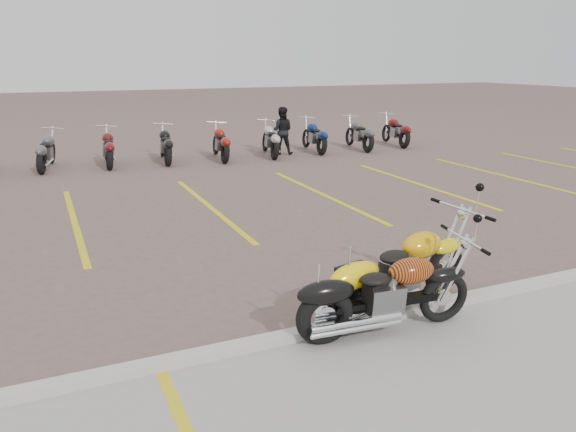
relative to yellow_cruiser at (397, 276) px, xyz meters
name	(u,v)px	position (x,y,z in m)	size (l,w,h in m)	color
ground	(287,270)	(-0.64, 1.85, -0.49)	(100.00, 100.00, 0.00)	brown
curb	(357,322)	(-0.64, -0.15, -0.43)	(60.00, 0.18, 0.12)	#ADAAA3
parking_stripes	(210,207)	(-0.64, 5.85, -0.49)	(38.00, 5.50, 0.01)	gold
yellow_cruiser	(397,276)	(0.00, 0.00, 0.00)	(2.36, 0.71, 0.98)	black
flame_cruiser	(381,298)	(-0.48, -0.39, -0.05)	(2.17, 0.37, 0.89)	black
person_b	(282,131)	(3.45, 11.44, 0.28)	(0.74, 0.58, 1.53)	black
bg_bike_row	(136,146)	(-1.18, 11.56, 0.06)	(19.05, 2.07, 1.10)	black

